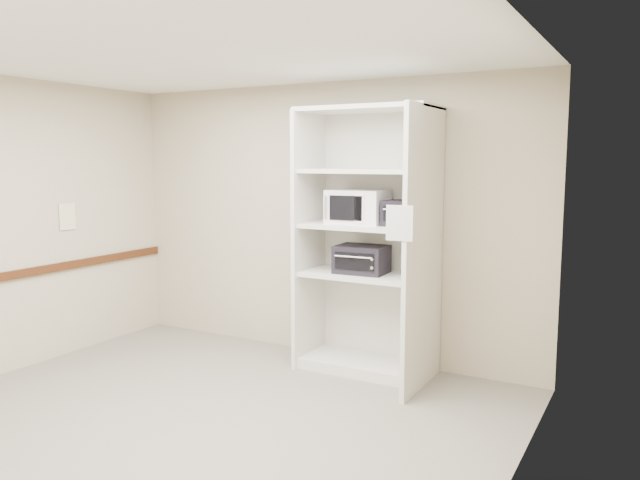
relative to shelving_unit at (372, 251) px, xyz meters
The scene contains 10 objects.
floor 2.15m from the shelving_unit, 111.36° to the right, with size 4.50×4.00×0.01m, color #625D52.
ceiling 2.41m from the shelving_unit, 111.36° to the right, with size 4.50×4.00×0.01m, color white.
wall_back 0.76m from the shelving_unit, 155.96° to the left, with size 4.50×0.02×2.70m, color tan.
wall_right 2.34m from the shelving_unit, 47.07° to the right, with size 0.02×4.00×2.70m, color tan.
shelving_unit is the anchor object (origin of this frame).
microwave 0.42m from the shelving_unit, behind, with size 0.51×0.39×0.31m, color white.
toaster_oven_upper 0.48m from the shelving_unit, ahead, with size 0.39×0.29×0.23m, color black.
toaster_oven_lower 0.12m from the shelving_unit, 169.14° to the right, with size 0.46×0.34×0.25m, color black.
paper_sign 0.88m from the shelving_unit, 50.69° to the right, with size 0.21×0.01×0.27m, color white.
wall_poster 3.06m from the shelving_unit, 162.18° to the right, with size 0.01×0.19×0.26m, color silver.
Camera 1 is at (2.97, -3.43, 1.94)m, focal length 35.00 mm.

